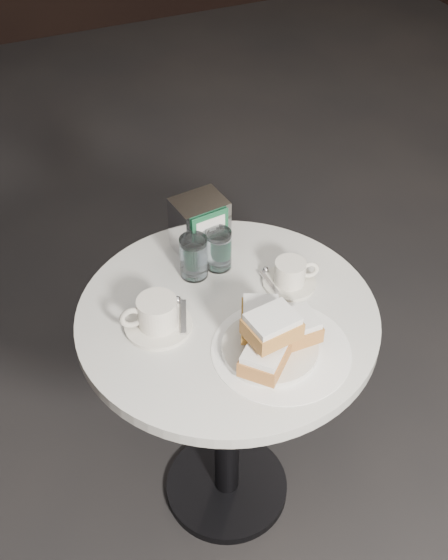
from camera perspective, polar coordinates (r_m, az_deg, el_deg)
ground at (r=2.20m, az=0.22°, el=-16.59°), size 7.00×7.00×0.00m
cafe_table at (r=1.76m, az=0.26°, el=-7.27°), size 0.70×0.70×0.74m
sugar_spill at (r=1.54m, az=4.65°, el=-5.71°), size 0.31×0.31×0.00m
beignet_plate at (r=1.50m, az=3.93°, el=-4.63°), size 0.28×0.28×0.14m
coffee_cup_left at (r=1.57m, az=-5.48°, el=-2.90°), size 0.17×0.17×0.08m
coffee_cup_right at (r=1.67m, az=5.42°, el=0.42°), size 0.16×0.16×0.07m
water_glass_left at (r=1.68m, az=-2.48°, el=1.83°), size 0.08×0.08×0.11m
water_glass_right at (r=1.70m, az=-0.45°, el=2.47°), size 0.07×0.07×0.10m
napkin_dispenser at (r=1.74m, az=-1.97°, el=4.48°), size 0.14×0.12×0.15m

